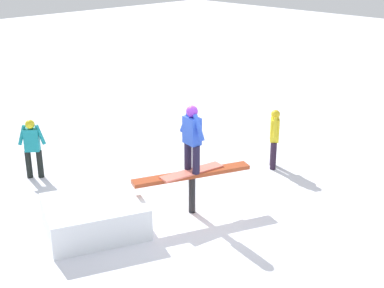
{
  "coord_description": "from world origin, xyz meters",
  "views": [
    {
      "loc": [
        -6.76,
        -6.9,
        5.15
      ],
      "look_at": [
        0.0,
        0.0,
        1.48
      ],
      "focal_mm": 50.0,
      "sensor_mm": 36.0,
      "label": 1
    }
  ],
  "objects": [
    {
      "name": "bystander_yellow",
      "position": [
        3.03,
        0.28,
        0.81
      ],
      "size": [
        0.54,
        0.46,
        1.45
      ],
      "rotation": [
        0.0,
        0.0,
        3.82
      ],
      "color": "#27192D",
      "rests_on": "ground"
    },
    {
      "name": "snow_kicker_ramp",
      "position": [
        -1.84,
        0.74,
        0.31
      ],
      "size": [
        2.23,
        2.07,
        0.62
      ],
      "primitive_type": "cube",
      "rotation": [
        0.0,
        0.0,
        -0.38
      ],
      "color": "white",
      "rests_on": "ground"
    },
    {
      "name": "rail_feature",
      "position": [
        0.0,
        0.0,
        0.74
      ],
      "size": [
        2.37,
        1.17,
        0.88
      ],
      "rotation": [
        0.0,
        0.0,
        -0.38
      ],
      "color": "black",
      "rests_on": "ground"
    },
    {
      "name": "bystander_teal",
      "position": [
        -1.4,
        3.78,
        0.79
      ],
      "size": [
        0.53,
        0.47,
        1.41
      ],
      "rotation": [
        0.0,
        0.0,
        2.44
      ],
      "color": "black",
      "rests_on": "ground"
    },
    {
      "name": "main_rider_on_rail",
      "position": [
        0.0,
        0.0,
        1.57
      ],
      "size": [
        1.4,
        0.78,
        1.37
      ],
      "rotation": [
        0.0,
        0.0,
        -0.17
      ],
      "color": "#E4705E",
      "rests_on": "rail_feature"
    },
    {
      "name": "ground_plane",
      "position": [
        0.0,
        0.0,
        0.0
      ],
      "size": [
        60.0,
        60.0,
        0.0
      ],
      "primitive_type": "plane",
      "color": "white"
    }
  ]
}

